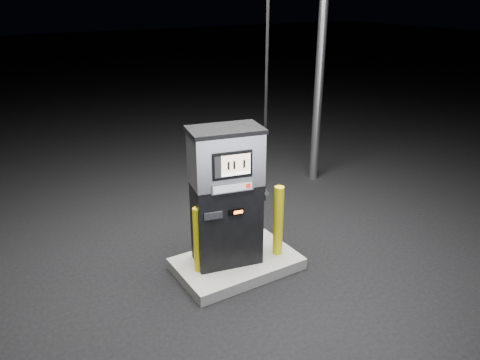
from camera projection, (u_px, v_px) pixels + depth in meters
ground at (237, 268)px, 6.29m from camera, size 80.00×80.00×0.00m
pump_island at (237, 264)px, 6.27m from camera, size 1.60×1.00×0.15m
fuel_dispenser at (226, 196)px, 5.87m from camera, size 1.04×0.71×3.76m
bollard_left at (198, 240)px, 5.82m from camera, size 0.15×0.15×0.88m
bollard_right at (278, 221)px, 6.19m from camera, size 0.17×0.17×0.98m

